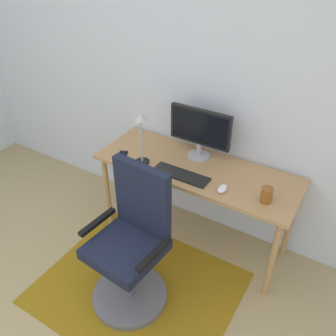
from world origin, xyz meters
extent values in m
cube|color=silver|center=(0.00, 2.20, 1.30)|extent=(6.00, 0.10, 2.60)
cube|color=#926A13|center=(0.06, 1.17, 0.00)|extent=(1.43, 1.17, 0.01)
cube|color=tan|center=(0.17, 1.84, 0.75)|extent=(1.58, 0.57, 0.03)
cylinder|color=tan|center=(-0.56, 1.62, 0.37)|extent=(0.04, 0.04, 0.73)
cylinder|color=tan|center=(0.91, 1.62, 0.37)|extent=(0.04, 0.04, 0.73)
cylinder|color=tan|center=(-0.56, 2.07, 0.37)|extent=(0.04, 0.04, 0.73)
cylinder|color=tan|center=(0.91, 2.07, 0.37)|extent=(0.04, 0.04, 0.73)
cylinder|color=#B2B2B7|center=(0.12, 1.99, 0.77)|extent=(0.18, 0.18, 0.01)
cylinder|color=#B2B2B7|center=(0.12, 1.99, 0.83)|extent=(0.04, 0.04, 0.11)
cube|color=black|center=(0.12, 1.99, 1.03)|extent=(0.50, 0.04, 0.29)
cube|color=black|center=(0.12, 1.97, 1.03)|extent=(0.46, 0.00, 0.25)
cube|color=black|center=(0.13, 1.68, 0.77)|extent=(0.43, 0.13, 0.02)
ellipsoid|color=white|center=(0.47, 1.68, 0.78)|extent=(0.06, 0.10, 0.03)
cylinder|color=brown|center=(0.76, 1.72, 0.82)|extent=(0.08, 0.08, 0.11)
cube|color=black|center=(-0.40, 1.67, 0.77)|extent=(0.12, 0.16, 0.01)
cylinder|color=black|center=(-0.21, 1.68, 0.77)|extent=(0.11, 0.11, 0.01)
cylinder|color=beige|center=(-0.21, 1.68, 0.95)|extent=(0.02, 0.02, 0.35)
cone|color=beige|center=(-0.21, 1.68, 1.15)|extent=(0.09, 0.09, 0.06)
cylinder|color=slate|center=(0.06, 1.07, 0.03)|extent=(0.55, 0.55, 0.05)
cylinder|color=slate|center=(0.06, 1.07, 0.26)|extent=(0.06, 0.06, 0.43)
cube|color=#191E33|center=(0.06, 1.07, 0.52)|extent=(0.49, 0.49, 0.08)
cube|color=#191E33|center=(0.08, 1.26, 0.82)|extent=(0.43, 0.10, 0.52)
cube|color=black|center=(-0.18, 1.09, 0.63)|extent=(0.07, 0.32, 0.03)
cube|color=black|center=(0.31, 1.05, 0.63)|extent=(0.07, 0.32, 0.03)
camera|label=1|loc=(1.16, -0.19, 2.28)|focal=37.98mm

